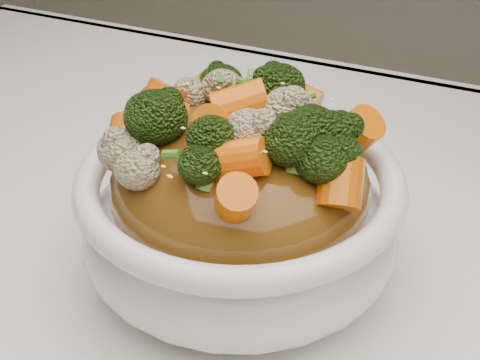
% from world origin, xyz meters
% --- Properties ---
extents(tablecloth, '(1.20, 0.80, 0.04)m').
position_xyz_m(tablecloth, '(0.00, 0.00, 0.73)').
color(tablecloth, white).
rests_on(tablecloth, dining_table).
extents(bowl, '(0.28, 0.28, 0.09)m').
position_xyz_m(bowl, '(-0.04, 0.01, 0.79)').
color(bowl, white).
rests_on(bowl, tablecloth).
extents(sauce_base, '(0.22, 0.22, 0.10)m').
position_xyz_m(sauce_base, '(-0.04, 0.01, 0.83)').
color(sauce_base, brown).
rests_on(sauce_base, bowl).
extents(carrots, '(0.22, 0.22, 0.05)m').
position_xyz_m(carrots, '(-0.04, 0.01, 0.89)').
color(carrots, '#E66307').
rests_on(carrots, sauce_base).
extents(broccoli, '(0.22, 0.22, 0.05)m').
position_xyz_m(broccoli, '(-0.04, 0.01, 0.89)').
color(broccoli, black).
rests_on(broccoli, sauce_base).
extents(cauliflower, '(0.22, 0.22, 0.04)m').
position_xyz_m(cauliflower, '(-0.04, 0.01, 0.89)').
color(cauliflower, '#CAB28A').
rests_on(cauliflower, sauce_base).
extents(scallions, '(0.17, 0.17, 0.02)m').
position_xyz_m(scallions, '(-0.04, 0.01, 0.89)').
color(scallions, '#337E1D').
rests_on(scallions, sauce_base).
extents(sesame_seeds, '(0.20, 0.20, 0.01)m').
position_xyz_m(sesame_seeds, '(-0.04, 0.01, 0.89)').
color(sesame_seeds, beige).
rests_on(sesame_seeds, sauce_base).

